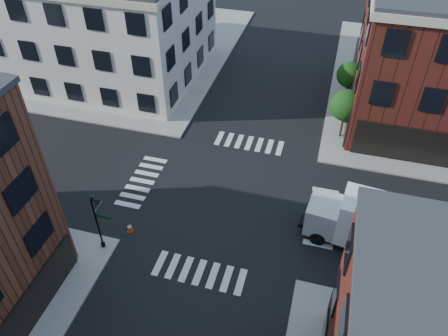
% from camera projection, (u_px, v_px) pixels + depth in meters
% --- Properties ---
extents(ground, '(120.00, 120.00, 0.00)m').
position_uv_depth(ground, '(228.00, 198.00, 32.82)').
color(ground, black).
rests_on(ground, ground).
extents(sidewalk_nw, '(30.00, 30.00, 0.15)m').
position_uv_depth(sidewalk_nw, '(105.00, 46.00, 52.37)').
color(sidewalk_nw, gray).
rests_on(sidewalk_nw, ground).
extents(building_nw, '(22.00, 16.00, 11.00)m').
position_uv_depth(building_nw, '(91.00, 19.00, 44.77)').
color(building_nw, silver).
rests_on(building_nw, ground).
extents(tree_near, '(2.69, 2.69, 4.49)m').
position_uv_depth(tree_near, '(347.00, 107.00, 36.51)').
color(tree_near, black).
rests_on(tree_near, ground).
extents(tree_far, '(2.43, 2.43, 4.07)m').
position_uv_depth(tree_far, '(350.00, 76.00, 41.07)').
color(tree_far, black).
rests_on(tree_far, ground).
extents(signal_pole, '(1.29, 1.24, 4.60)m').
position_uv_depth(signal_pole, '(98.00, 217.00, 27.45)').
color(signal_pole, black).
rests_on(signal_pole, ground).
extents(box_truck, '(8.83, 3.54, 3.91)m').
position_uv_depth(box_truck, '(376.00, 225.00, 28.04)').
color(box_truck, white).
rests_on(box_truck, ground).
extents(traffic_cone, '(0.44, 0.44, 0.70)m').
position_uv_depth(traffic_cone, '(130.00, 228.00, 30.10)').
color(traffic_cone, '#CA4008').
rests_on(traffic_cone, ground).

